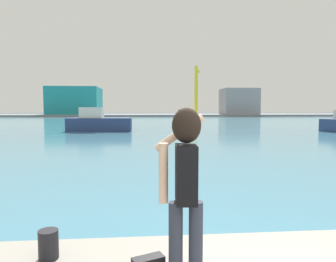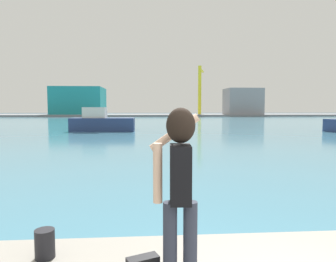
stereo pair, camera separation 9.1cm
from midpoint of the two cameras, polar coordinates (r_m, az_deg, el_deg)
The scene contains 9 objects.
ground_plane at distance 52.08m, azimuth -2.67°, elevation 1.71°, with size 220.00×220.00×0.00m, color #334751.
harbor_water at distance 54.08m, azimuth -2.72°, elevation 1.81°, with size 140.00×100.00×0.02m, color teal.
far_shore_dock at distance 94.05m, azimuth -3.33°, elevation 3.00°, with size 140.00×20.00×0.55m, color gray.
person_photographer at distance 2.99m, azimuth 3.01°, elevation -8.64°, with size 0.53×0.55×1.74m.
harbor_bollard at distance 4.00m, azimuth -21.45°, elevation -19.08°, with size 0.23×0.23×0.33m, color black.
boat_moored at distance 31.46m, azimuth -12.26°, elevation 1.59°, with size 6.35×2.52×2.40m.
warehouse_left at distance 97.25m, azimuth -16.28°, elevation 5.43°, with size 14.72×13.63×8.10m, color teal.
warehouse_right at distance 94.05m, azimuth 13.85°, elevation 5.39°, with size 10.24×8.42×7.67m, color gray.
port_crane at distance 94.61m, azimuth 6.06°, elevation 8.49°, with size 3.35×9.10×14.63m.
Camera 2 is at (-1.28, -2.02, 2.30)m, focal length 32.51 mm.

